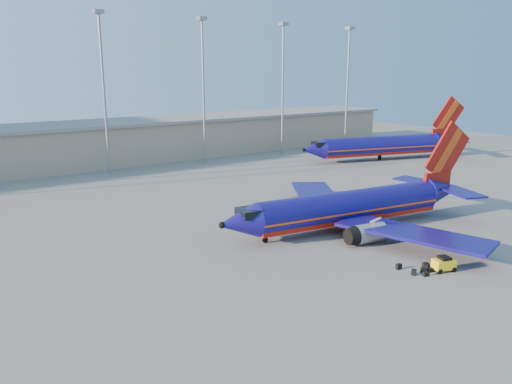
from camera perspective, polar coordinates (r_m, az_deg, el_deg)
ground at (r=57.85m, az=3.85°, el=-5.10°), size 220.00×220.00×0.00m
terminal_building at (r=110.80m, az=-11.22°, el=6.06°), size 122.00×16.00×8.50m
light_mast_row at (r=96.88m, az=-11.36°, el=12.84°), size 101.60×1.60×28.65m
aircraft_main at (r=61.37m, az=11.19°, el=-1.66°), size 36.14×34.53×12.28m
aircraft_second at (r=110.39m, az=14.47°, el=5.18°), size 38.03×19.08×13.22m
baggage_tug at (r=51.14m, az=20.67°, el=-7.65°), size 2.34×1.82×1.47m
luggage_pile at (r=50.51m, az=18.23°, el=-8.37°), size 3.12×3.02×0.55m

